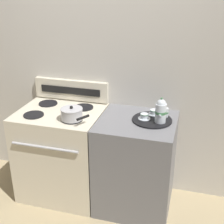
# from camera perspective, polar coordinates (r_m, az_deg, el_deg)

# --- Properties ---
(ground_plane) EXTENTS (6.00, 6.00, 0.00)m
(ground_plane) POSITION_cam_1_polar(r_m,az_deg,el_deg) (3.27, -2.87, -14.96)
(ground_plane) COLOR tan
(wall_back) EXTENTS (6.00, 0.05, 2.20)m
(wall_back) POSITION_cam_1_polar(r_m,az_deg,el_deg) (3.04, -1.22, 5.59)
(wall_back) COLOR beige
(wall_back) RESTS_ON ground
(stove) EXTENTS (0.78, 0.67, 0.90)m
(stove) POSITION_cam_1_polar(r_m,az_deg,el_deg) (3.13, -9.05, -7.35)
(stove) COLOR beige
(stove) RESTS_ON ground
(control_panel) EXTENTS (0.76, 0.05, 0.20)m
(control_panel) POSITION_cam_1_polar(r_m,az_deg,el_deg) (3.14, -7.48, 4.04)
(control_panel) COLOR beige
(control_panel) RESTS_ON stove
(side_counter) EXTENTS (0.68, 0.64, 0.89)m
(side_counter) POSITION_cam_1_polar(r_m,az_deg,el_deg) (2.93, 4.36, -9.45)
(side_counter) COLOR slate
(side_counter) RESTS_ON ground
(saucepan) EXTENTS (0.27, 0.23, 0.12)m
(saucepan) POSITION_cam_1_polar(r_m,az_deg,el_deg) (2.71, -7.34, -0.33)
(saucepan) COLOR #B7B7BC
(saucepan) RESTS_ON stove
(serving_tray) EXTENTS (0.35, 0.35, 0.01)m
(serving_tray) POSITION_cam_1_polar(r_m,az_deg,el_deg) (2.73, 7.33, -1.44)
(serving_tray) COLOR black
(serving_tray) RESTS_ON side_counter
(teapot) EXTENTS (0.10, 0.15, 0.22)m
(teapot) POSITION_cam_1_polar(r_m,az_deg,el_deg) (2.64, 8.90, 0.17)
(teapot) COLOR silver
(teapot) RESTS_ON serving_tray
(teacup_left) EXTENTS (0.11, 0.11, 0.05)m
(teacup_left) POSITION_cam_1_polar(r_m,az_deg,el_deg) (2.72, 5.94, -0.79)
(teacup_left) COLOR silver
(teacup_left) RESTS_ON serving_tray
(teacup_right) EXTENTS (0.11, 0.11, 0.05)m
(teacup_right) POSITION_cam_1_polar(r_m,az_deg,el_deg) (2.81, 7.65, -0.05)
(teacup_right) COLOR silver
(teacup_right) RESTS_ON serving_tray
(creamer_jug) EXTENTS (0.06, 0.06, 0.08)m
(creamer_jug) POSITION_cam_1_polar(r_m,az_deg,el_deg) (2.78, 9.67, -0.05)
(creamer_jug) COLOR silver
(creamer_jug) RESTS_ON serving_tray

